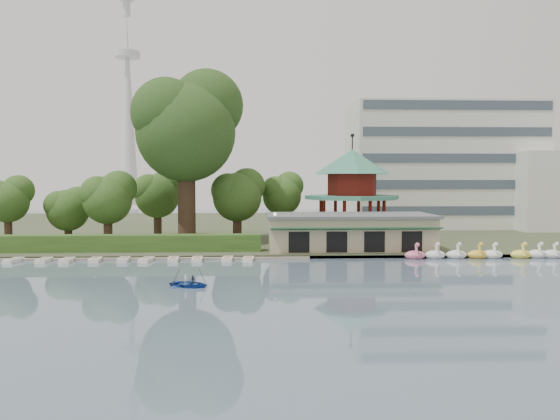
{
  "coord_description": "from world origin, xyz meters",
  "views": [
    {
      "loc": [
        -0.32,
        -38.84,
        8.25
      ],
      "look_at": [
        2.0,
        18.0,
        5.0
      ],
      "focal_mm": 35.0,
      "sensor_mm": 36.0,
      "label": 1
    }
  ],
  "objects": [
    {
      "name": "pavilion",
      "position": [
        12.0,
        32.0,
        7.48
      ],
      "size": [
        12.4,
        12.4,
        13.5
      ],
      "color": "tan",
      "rests_on": "shore"
    },
    {
      "name": "small_trees",
      "position": [
        -12.68,
        31.61,
        6.07
      ],
      "size": [
        38.66,
        15.99,
        9.29
      ],
      "color": "#3A281C",
      "rests_on": "shore"
    },
    {
      "name": "ground_plane",
      "position": [
        0.0,
        0.0,
        0.0
      ],
      "size": [
        220.0,
        220.0,
        0.0
      ],
      "primitive_type": "plane",
      "color": "slate",
      "rests_on": "ground"
    },
    {
      "name": "hedge",
      "position": [
        -15.0,
        20.5,
        1.3
      ],
      "size": [
        30.0,
        2.0,
        1.8
      ],
      "primitive_type": "cube",
      "color": "#375B21",
      "rests_on": "shore"
    },
    {
      "name": "big_tree",
      "position": [
        -8.84,
        28.19,
        14.98
      ],
      "size": [
        13.21,
        12.31,
        21.46
      ],
      "color": "#3A281C",
      "rests_on": "shore"
    },
    {
      "name": "embankment",
      "position": [
        0.0,
        17.3,
        0.15
      ],
      "size": [
        220.0,
        0.6,
        0.3
      ],
      "primitive_type": "cube",
      "color": "gray",
      "rests_on": "ground"
    },
    {
      "name": "swan_boats",
      "position": [
        23.45,
        16.66,
        0.4
      ],
      "size": [
        16.67,
        1.98,
        1.92
      ],
      "color": "pink",
      "rests_on": "ground"
    },
    {
      "name": "shore",
      "position": [
        0.0,
        52.0,
        0.2
      ],
      "size": [
        220.0,
        70.0,
        0.4
      ],
      "primitive_type": "cube",
      "color": "#424930",
      "rests_on": "ground"
    },
    {
      "name": "rowboat_with_passengers",
      "position": [
        -5.57,
        2.7,
        0.44
      ],
      "size": [
        5.09,
        4.39,
        2.01
      ],
      "color": "#2047A6",
      "rests_on": "ground"
    },
    {
      "name": "dock",
      "position": [
        -12.0,
        17.2,
        0.12
      ],
      "size": [
        34.0,
        1.6,
        0.24
      ],
      "primitive_type": "cube",
      "color": "gray",
      "rests_on": "ground"
    },
    {
      "name": "office_building",
      "position": [
        32.67,
        49.0,
        9.73
      ],
      "size": [
        38.0,
        18.0,
        20.0
      ],
      "color": "silver",
      "rests_on": "shore"
    },
    {
      "name": "lamp_post",
      "position": [
        1.5,
        19.0,
        3.34
      ],
      "size": [
        0.36,
        0.36,
        4.28
      ],
      "color": "black",
      "rests_on": "shore"
    },
    {
      "name": "moored_rowboats",
      "position": [
        -14.03,
        15.79,
        0.18
      ],
      "size": [
        27.18,
        2.66,
        0.36
      ],
      "color": "white",
      "rests_on": "ground"
    },
    {
      "name": "broadcast_tower",
      "position": [
        -42.0,
        140.0,
        33.98
      ],
      "size": [
        8.0,
        8.0,
        96.0
      ],
      "color": "silver",
      "rests_on": "ground"
    },
    {
      "name": "boathouse",
      "position": [
        10.0,
        21.97,
        2.37
      ],
      "size": [
        18.6,
        9.39,
        3.9
      ],
      "color": "tan",
      "rests_on": "shore"
    }
  ]
}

